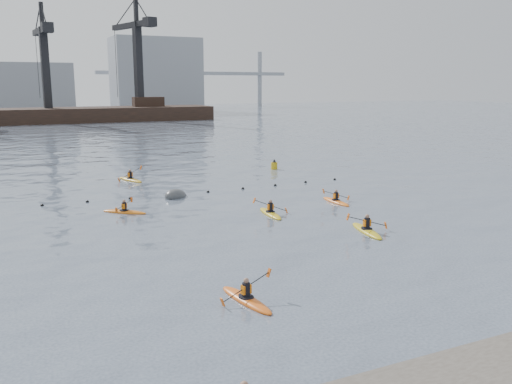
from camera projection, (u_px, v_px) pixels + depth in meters
ground at (315, 305)px, 20.55m from camera, size 400.00×400.00×0.00m
float_line at (150, 196)px, 40.28m from camera, size 33.24×0.73×0.24m
barge_pier at (48, 114)px, 117.47m from camera, size 72.00×19.30×29.50m
skyline at (42, 80)px, 152.73m from camera, size 141.00×28.00×22.00m
kayaker_0 at (246, 299)px, 20.91m from camera, size 2.30×3.40×1.24m
kayaker_1 at (367, 230)px, 30.71m from camera, size 2.47×3.72×1.28m
kayaker_2 at (125, 211)px, 35.28m from camera, size 2.76×2.52×1.00m
kayaker_3 at (270, 213)px, 34.83m from camera, size 2.38×3.50×1.31m
kayaker_4 at (336, 201)px, 38.40m from camera, size 2.24×3.28×1.19m
kayaker_5 at (130, 179)px, 47.15m from camera, size 2.33×3.52×1.32m
mooring_buoy at (176, 197)px, 40.32m from camera, size 2.79×2.84×1.66m
nav_buoy at (274, 166)px, 53.32m from camera, size 0.63×0.63×1.15m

